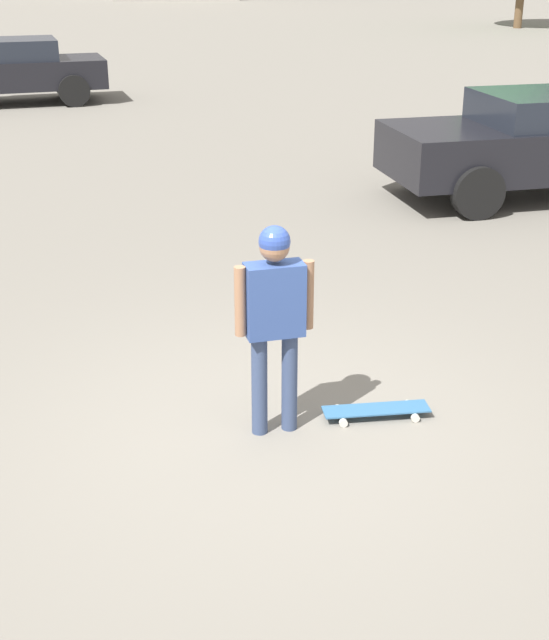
{
  "coord_description": "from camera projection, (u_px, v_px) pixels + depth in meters",
  "views": [
    {
      "loc": [
        5.84,
        -0.77,
        3.38
      ],
      "look_at": [
        0.0,
        0.0,
        0.9
      ],
      "focal_mm": 50.0,
      "sensor_mm": 36.0,
      "label": 1
    }
  ],
  "objects": [
    {
      "name": "car_parked_near",
      "position": [
        543.0,
        142.0,
        12.77
      ],
      "size": [
        2.35,
        4.61,
        1.49
      ],
      "rotation": [
        0.0,
        0.0,
        -1.46
      ],
      "color": "black",
      "rests_on": "ground_plane"
    },
    {
      "name": "person",
      "position": [
        275.0,
        308.0,
        6.36
      ],
      "size": [
        0.25,
        0.58,
        1.61
      ],
      "rotation": [
        0.0,
        0.0,
        1.7
      ],
      "color": "#38476B",
      "rests_on": "ground_plane"
    },
    {
      "name": "car_parked_far",
      "position": [
        12.0,
        70.0,
        20.41
      ],
      "size": [
        2.47,
        4.43,
        1.45
      ],
      "rotation": [
        0.0,
        0.0,
        -1.39
      ],
      "color": "black",
      "rests_on": "ground_plane"
    },
    {
      "name": "skateboard",
      "position": [
        376.0,
        410.0,
        6.9
      ],
      "size": [
        0.26,
        0.83,
        0.08
      ],
      "rotation": [
        0.0,
        0.0,
        -1.57
      ],
      "color": "#336693",
      "rests_on": "ground_plane"
    },
    {
      "name": "ground_plane",
      "position": [
        275.0,
        430.0,
        6.74
      ],
      "size": [
        220.0,
        220.0,
        0.0
      ],
      "primitive_type": "plane",
      "color": "gray"
    }
  ]
}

